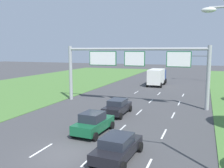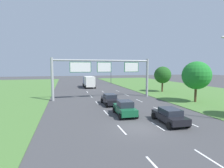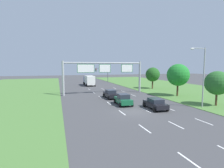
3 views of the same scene
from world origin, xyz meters
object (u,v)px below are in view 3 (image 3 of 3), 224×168
(traffic_light_mast, at_px, (103,72))
(roadside_tree_mid, at_px, (178,75))
(sign_gantry, at_px, (104,71))
(street_lamp, at_px, (202,72))
(box_truck, at_px, (89,80))
(roadside_tree_far, at_px, (153,75))
(car_mid_lane, at_px, (111,94))
(car_lead_silver, at_px, (123,99))
(car_near_red, at_px, (155,104))
(roadside_tree_near, at_px, (217,83))

(traffic_light_mast, distance_m, roadside_tree_mid, 34.50)
(sign_gantry, height_order, street_lamp, street_lamp)
(sign_gantry, bearing_deg, street_lamp, -59.00)
(box_truck, relative_size, roadside_tree_far, 1.35)
(car_mid_lane, bearing_deg, traffic_light_mast, 78.07)
(car_lead_silver, relative_size, traffic_light_mast, 0.75)
(car_near_red, xyz_separation_m, roadside_tree_near, (9.64, -1.08, 2.67))
(roadside_tree_near, distance_m, roadside_tree_mid, 9.10)
(car_near_red, height_order, roadside_tree_near, roadside_tree_near)
(car_near_red, distance_m, car_lead_silver, 5.01)
(box_truck, xyz_separation_m, roadside_tree_near, (13.16, -33.55, 1.78))
(street_lamp, relative_size, roadside_tree_near, 1.63)
(car_lead_silver, height_order, car_mid_lane, car_lead_silver)
(sign_gantry, distance_m, roadside_tree_mid, 14.95)
(roadside_tree_near, height_order, roadside_tree_mid, roadside_tree_mid)
(car_near_red, bearing_deg, roadside_tree_far, 63.77)
(traffic_light_mast, bearing_deg, car_lead_silver, -99.77)
(box_truck, bearing_deg, sign_gantry, -89.66)
(car_mid_lane, xyz_separation_m, traffic_light_mast, (6.70, 31.99, 3.08))
(car_lead_silver, relative_size, box_truck, 0.55)
(street_lamp, bearing_deg, box_truck, 106.58)
(car_near_red, xyz_separation_m, car_mid_lane, (-3.44, 9.86, 0.03))
(car_mid_lane, distance_m, roadside_tree_mid, 13.84)
(car_mid_lane, xyz_separation_m, roadside_tree_mid, (13.28, -1.87, 3.41))
(street_lamp, relative_size, roadside_tree_mid, 1.33)
(car_mid_lane, distance_m, roadside_tree_far, 17.75)
(box_truck, xyz_separation_m, sign_gantry, (0.22, -17.38, 3.29))
(box_truck, distance_m, roadside_tree_near, 36.08)
(car_near_red, height_order, roadside_tree_mid, roadside_tree_mid)
(car_lead_silver, bearing_deg, roadside_tree_near, -17.22)
(sign_gantry, bearing_deg, car_near_red, -77.69)
(car_lead_silver, bearing_deg, sign_gantry, 93.22)
(street_lamp, distance_m, roadside_tree_far, 21.40)
(traffic_light_mast, xyz_separation_m, roadside_tree_far, (7.82, -22.22, -0.10))
(car_lead_silver, relative_size, roadside_tree_near, 0.81)
(roadside_tree_near, relative_size, roadside_tree_mid, 0.82)
(roadside_tree_mid, xyz_separation_m, roadside_tree_far, (1.24, 11.64, -0.43))
(car_near_red, xyz_separation_m, sign_gantry, (-3.29, 15.09, 4.18))
(sign_gantry, height_order, roadside_tree_near, sign_gantry)
(car_lead_silver, bearing_deg, street_lamp, -23.71)
(traffic_light_mast, height_order, roadside_tree_near, traffic_light_mast)
(sign_gantry, bearing_deg, box_truck, 90.74)
(street_lamp, bearing_deg, roadside_tree_near, 3.04)
(car_mid_lane, relative_size, street_lamp, 0.52)
(car_near_red, height_order, car_mid_lane, car_mid_lane)
(car_lead_silver, bearing_deg, roadside_tree_mid, 21.09)
(car_near_red, xyz_separation_m, car_lead_silver, (-3.30, 3.76, 0.08))
(roadside_tree_near, bearing_deg, car_near_red, 173.63)
(box_truck, bearing_deg, roadside_tree_far, -41.76)
(car_lead_silver, relative_size, roadside_tree_far, 0.75)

